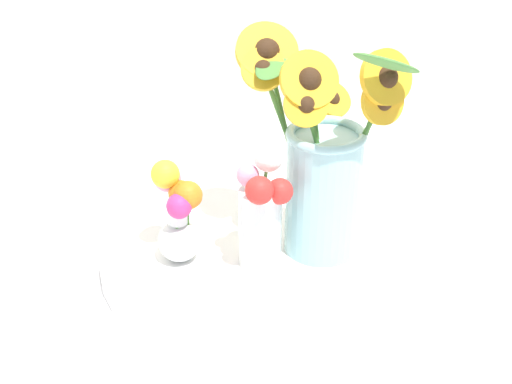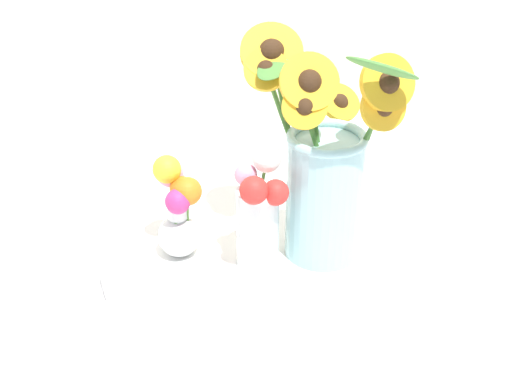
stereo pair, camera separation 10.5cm
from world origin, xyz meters
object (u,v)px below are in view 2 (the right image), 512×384
(vase_small_center, at_px, (259,211))
(vase_bulb_right, at_px, (178,207))
(mason_jar_sunflowers, at_px, (324,170))
(serving_tray, at_px, (256,256))

(vase_small_center, bearing_deg, vase_bulb_right, 149.08)
(mason_jar_sunflowers, relative_size, vase_bulb_right, 2.28)
(serving_tray, relative_size, mason_jar_sunflowers, 1.34)
(mason_jar_sunflowers, height_order, vase_small_center, mason_jar_sunflowers)
(serving_tray, distance_m, mason_jar_sunflowers, 0.18)
(mason_jar_sunflowers, distance_m, vase_bulb_right, 0.22)
(mason_jar_sunflowers, bearing_deg, vase_small_center, -173.37)
(mason_jar_sunflowers, distance_m, vase_small_center, 0.11)
(serving_tray, distance_m, vase_small_center, 0.11)
(serving_tray, xyz_separation_m, mason_jar_sunflowers, (0.10, -0.02, 0.15))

